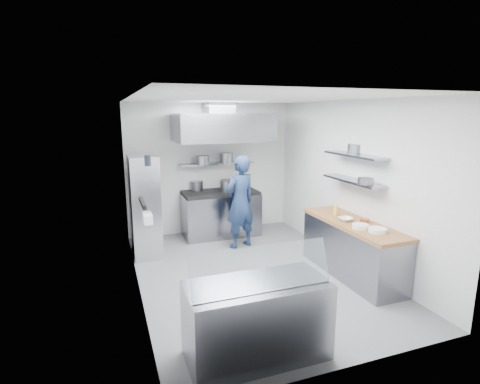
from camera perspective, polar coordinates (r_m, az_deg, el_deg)
name	(u,v)px	position (r m, az deg, el deg)	size (l,w,h in m)	color
floor	(252,273)	(6.31, 1.91, -12.26)	(5.00, 5.00, 0.00)	slate
ceiling	(254,98)	(5.76, 2.10, 14.07)	(5.00, 5.00, 0.00)	silver
wall_back	(210,168)	(8.21, -4.54, 3.61)	(3.60, 0.02, 2.80)	white
wall_front	(351,240)	(3.75, 16.52, -7.01)	(3.60, 0.02, 2.80)	white
wall_left	(135,199)	(5.47, -15.76, -1.03)	(5.00, 0.02, 2.80)	white
wall_right	(349,183)	(6.75, 16.33, 1.34)	(5.00, 0.02, 2.80)	white
gas_range	(221,214)	(8.06, -2.98, -3.43)	(1.60, 0.80, 0.90)	gray
cooktop	(220,193)	(7.94, -3.02, -0.09)	(1.57, 0.78, 0.06)	black
stock_pot_left	(197,185)	(8.08, -6.62, 1.00)	(0.27, 0.27, 0.20)	slate
stock_pot_mid	(227,186)	(7.91, -1.95, 0.98)	(0.30, 0.30, 0.24)	slate
stock_pot_right	(240,186)	(8.07, 0.02, 0.92)	(0.28, 0.28, 0.16)	slate
over_range_shelf	(217,164)	(8.07, -3.57, 4.34)	(1.60, 0.30, 0.04)	gray
shelf_pot_a	(202,160)	(7.79, -5.78, 4.84)	(0.28, 0.28, 0.18)	slate
shelf_pot_b	(226,158)	(7.99, -2.09, 5.22)	(0.28, 0.28, 0.22)	slate
extractor_hood	(222,128)	(7.61, -2.74, 9.79)	(1.90, 1.15, 0.55)	gray
hood_duct	(219,108)	(7.82, -3.27, 12.63)	(0.55, 0.55, 0.24)	slate
red_firebox	(152,171)	(7.91, -13.20, 3.16)	(0.22, 0.10, 0.26)	red
chef	(240,202)	(7.21, 0.02, -1.56)	(0.66, 0.43, 1.80)	#192B4B
wire_rack	(145,205)	(7.09, -14.35, -1.98)	(0.50, 0.90, 1.85)	silver
rack_bin_a	(148,219)	(6.61, -13.82, -4.07)	(0.14, 0.18, 0.16)	white
rack_bin_b	(144,186)	(6.92, -14.43, 0.86)	(0.14, 0.17, 0.16)	yellow
rack_jar	(148,161)	(6.50, -13.90, 4.65)	(0.11, 0.11, 0.18)	black
knife_strip	(142,203)	(4.57, -14.66, -1.57)	(0.04, 0.55, 0.05)	black
prep_counter_base	(352,250)	(6.35, 16.66, -8.52)	(0.62, 2.00, 0.84)	gray
prep_counter_top	(354,224)	(6.21, 16.91, -4.63)	(0.65, 2.04, 0.06)	#956035
plate_stack_a	(378,230)	(5.78, 20.24, -5.47)	(0.26, 0.26, 0.06)	white
plate_stack_b	(361,226)	(5.89, 17.89, -4.99)	(0.24, 0.24, 0.06)	white
copper_pan	(365,220)	(6.22, 18.50, -4.12)	(0.14, 0.14, 0.06)	#C06C36
squeeze_bottle	(336,210)	(6.47, 14.36, -2.71)	(0.06, 0.06, 0.18)	yellow
mixing_bowl	(345,219)	(6.21, 15.77, -4.00)	(0.22, 0.22, 0.05)	white
wall_shelf_lower	(353,181)	(6.40, 16.81, 1.66)	(0.30, 1.30, 0.04)	gray
wall_shelf_upper	(354,155)	(6.34, 17.03, 5.40)	(0.30, 1.30, 0.04)	gray
shelf_pot_c	(366,181)	(6.01, 18.60, 1.59)	(0.24, 0.24, 0.10)	slate
shelf_pot_d	(356,148)	(6.60, 17.22, 6.41)	(0.27, 0.27, 0.14)	slate
display_case	(257,320)	(4.21, 2.57, -18.95)	(1.50, 0.70, 0.85)	gray
display_glass	(262,268)	(3.82, 3.37, -11.48)	(1.47, 0.02, 0.45)	silver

